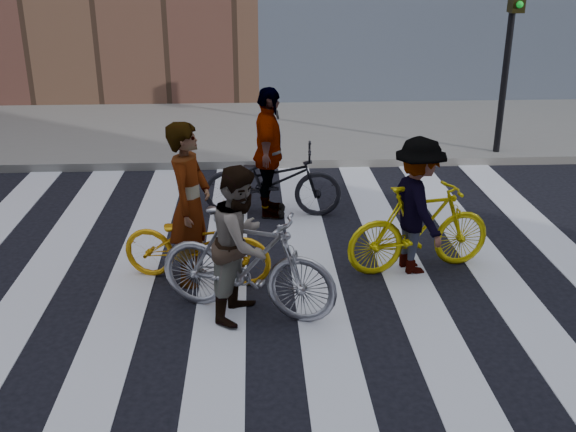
{
  "coord_description": "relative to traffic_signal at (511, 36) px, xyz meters",
  "views": [
    {
      "loc": [
        -0.15,
        -6.61,
        3.67
      ],
      "look_at": [
        0.21,
        0.3,
        0.94
      ],
      "focal_mm": 42.0,
      "sensor_mm": 36.0,
      "label": 1
    }
  ],
  "objects": [
    {
      "name": "ground",
      "position": [
        -4.4,
        -5.32,
        -2.28
      ],
      "size": [
        100.0,
        100.0,
        0.0
      ],
      "primitive_type": "plane",
      "color": "black",
      "rests_on": "ground"
    },
    {
      "name": "rider_left",
      "position": [
        -5.3,
        -4.67,
        -1.31
      ],
      "size": [
        0.63,
        0.8,
        1.93
      ],
      "primitive_type": "imported",
      "rotation": [
        0.0,
        0.0,
        1.31
      ],
      "color": "slate",
      "rests_on": "ground"
    },
    {
      "name": "bike_yellow_right",
      "position": [
        -2.57,
        -4.53,
        -1.73
      ],
      "size": [
        1.91,
        0.88,
        1.11
      ],
      "primitive_type": "imported",
      "rotation": [
        0.0,
        0.0,
        1.78
      ],
      "color": "#D8C40C",
      "rests_on": "ground"
    },
    {
      "name": "bike_yellow_left",
      "position": [
        -5.25,
        -4.67,
        -1.81
      ],
      "size": [
        1.9,
        1.07,
        0.95
      ],
      "primitive_type": "imported",
      "rotation": [
        0.0,
        0.0,
        1.31
      ],
      "color": "orange",
      "rests_on": "ground"
    },
    {
      "name": "zebra_crosswalk",
      "position": [
        -4.4,
        -5.32,
        -2.27
      ],
      "size": [
        8.25,
        10.0,
        0.01
      ],
      "color": "silver",
      "rests_on": "ground"
    },
    {
      "name": "rider_mid",
      "position": [
        -4.7,
        -5.5,
        -1.44
      ],
      "size": [
        0.88,
        0.99,
        1.67
      ],
      "primitive_type": "imported",
      "rotation": [
        0.0,
        0.0,
        1.2
      ],
      "color": "slate",
      "rests_on": "ground"
    },
    {
      "name": "rider_right",
      "position": [
        -2.62,
        -4.53,
        -1.44
      ],
      "size": [
        0.83,
        1.19,
        1.68
      ],
      "primitive_type": "imported",
      "rotation": [
        0.0,
        0.0,
        1.78
      ],
      "color": "slate",
      "rests_on": "ground"
    },
    {
      "name": "traffic_signal",
      "position": [
        0.0,
        0.0,
        0.0
      ],
      "size": [
        0.22,
        0.42,
        3.33
      ],
      "color": "black",
      "rests_on": "ground"
    },
    {
      "name": "sidewalk_far",
      "position": [
        -4.4,
        2.18,
        -2.2
      ],
      "size": [
        100.0,
        5.0,
        0.15
      ],
      "primitive_type": "cube",
      "color": "gray",
      "rests_on": "ground"
    },
    {
      "name": "bike_dark_rear",
      "position": [
        -4.29,
        -2.59,
        -1.75
      ],
      "size": [
        2.07,
        0.86,
        1.06
      ],
      "primitive_type": "imported",
      "rotation": [
        0.0,
        0.0,
        1.49
      ],
      "color": "black",
      "rests_on": "ground"
    },
    {
      "name": "rider_rear",
      "position": [
        -4.34,
        -2.59,
        -1.33
      ],
      "size": [
        0.55,
        1.15,
        1.91
      ],
      "primitive_type": "imported",
      "rotation": [
        0.0,
        0.0,
        1.49
      ],
      "color": "slate",
      "rests_on": "ground"
    },
    {
      "name": "bike_silver_mid",
      "position": [
        -4.65,
        -5.5,
        -1.68
      ],
      "size": [
        2.05,
        1.24,
        1.19
      ],
      "primitive_type": "imported",
      "rotation": [
        0.0,
        0.0,
        1.2
      ],
      "color": "#9B9BA4",
      "rests_on": "ground"
    }
  ]
}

